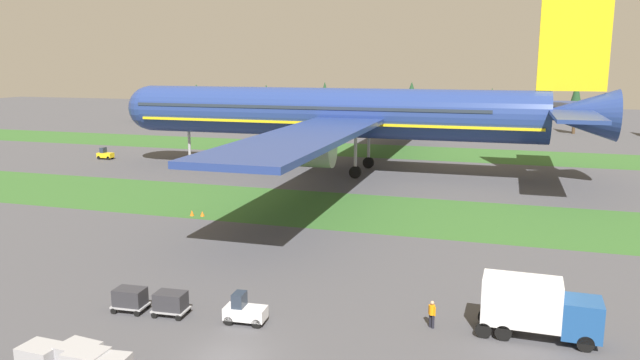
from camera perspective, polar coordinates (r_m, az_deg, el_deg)
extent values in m
plane|color=#47474C|center=(35.66, -8.53, -16.05)|extent=(400.00, 400.00, 0.00)
cube|color=#336028|center=(66.93, 4.49, -2.96)|extent=(320.00, 16.68, 0.01)
cube|color=#336028|center=(110.86, 9.69, 2.51)|extent=(320.00, 16.68, 0.01)
cylinder|color=navy|center=(89.90, 1.09, 6.30)|extent=(60.20, 7.48, 7.13)
sphere|color=navy|center=(102.22, -15.46, 6.48)|extent=(6.98, 6.98, 6.98)
cone|color=navy|center=(86.94, 22.64, 5.65)|extent=(10.31, 6.83, 6.77)
cube|color=yellow|center=(90.01, 1.09, 5.51)|extent=(58.73, 7.61, 0.36)
cube|color=#283342|center=(90.89, -1.15, 6.92)|extent=(52.86, 7.50, 0.44)
cube|color=navy|center=(66.32, -1.44, 3.99)|extent=(9.77, 40.40, 0.64)
cylinder|color=#A3A3A8|center=(72.77, -1.01, 2.76)|extent=(5.89, 3.95, 3.92)
cube|color=navy|center=(112.18, 6.23, 6.82)|extent=(9.77, 40.40, 0.64)
cylinder|color=#A3A3A8|center=(106.75, 4.84, 5.37)|extent=(5.89, 3.95, 3.92)
cube|color=navy|center=(77.42, 22.79, 5.48)|extent=(5.43, 14.70, 0.45)
cube|color=navy|center=(96.24, 21.69, 6.48)|extent=(5.43, 14.70, 0.45)
cube|color=yellow|center=(86.62, 22.60, 11.67)|extent=(8.59, 0.82, 12.11)
cylinder|color=#A3A3A8|center=(99.32, -12.09, 3.85)|extent=(0.44, 0.44, 7.06)
cylinder|color=black|center=(99.81, -12.01, 1.84)|extent=(1.20, 0.43, 1.20)
cylinder|color=#A3A3A8|center=(85.11, 3.33, 2.99)|extent=(0.44, 0.44, 6.81)
cylinder|color=black|center=(85.66, 3.30, 0.73)|extent=(1.70, 0.60, 1.70)
cylinder|color=#A3A3A8|center=(93.37, 4.56, 3.69)|extent=(0.44, 0.44, 6.81)
cylinder|color=black|center=(93.87, 4.53, 1.63)|extent=(1.70, 0.60, 1.70)
cube|color=silver|center=(39.41, -6.96, -12.17)|extent=(2.68, 1.46, 0.77)
cube|color=#283342|center=(39.22, -7.53, -10.98)|extent=(0.77, 1.13, 0.90)
cylinder|color=black|center=(39.75, -5.40, -12.53)|extent=(0.61, 0.24, 0.60)
cylinder|color=black|center=(38.81, -5.94, -13.15)|extent=(0.61, 0.24, 0.60)
cylinder|color=black|center=(40.34, -7.90, -12.23)|extent=(0.61, 0.24, 0.60)
cylinder|color=black|center=(39.41, -8.50, -12.83)|extent=(0.61, 0.24, 0.60)
cube|color=#A3A3A8|center=(41.48, -13.70, -11.63)|extent=(2.29, 1.64, 0.10)
cube|color=#2D2D33|center=(41.25, -13.74, -10.86)|extent=(2.02, 1.44, 1.10)
cylinder|color=black|center=(41.77, -12.21, -11.69)|extent=(0.41, 0.15, 0.40)
cylinder|color=black|center=(40.63, -13.07, -12.39)|extent=(0.41, 0.15, 0.40)
cylinder|color=black|center=(42.48, -14.28, -11.39)|extent=(0.41, 0.15, 0.40)
cylinder|color=black|center=(41.37, -15.19, -12.06)|extent=(0.41, 0.15, 0.40)
cube|color=#A3A3A8|center=(42.82, -17.22, -11.08)|extent=(2.29, 1.64, 0.10)
cube|color=#2D2D33|center=(42.60, -17.27, -10.33)|extent=(2.02, 1.44, 1.10)
cylinder|color=black|center=(43.04, -15.76, -11.16)|extent=(0.41, 0.15, 0.40)
cylinder|color=black|center=(41.95, -16.69, -11.82)|extent=(0.41, 0.15, 0.40)
cylinder|color=black|center=(43.85, -17.70, -10.86)|extent=(0.41, 0.15, 0.40)
cylinder|color=black|center=(42.77, -18.67, -11.49)|extent=(0.41, 0.15, 0.40)
cube|color=#1E4C8E|center=(39.23, 23.18, -11.72)|extent=(2.25, 2.35, 2.20)
cube|color=#283342|center=(39.19, 24.80, -11.19)|extent=(0.13, 2.07, 0.97)
cube|color=silver|center=(38.83, 18.24, -10.65)|extent=(4.55, 2.41, 2.80)
cylinder|color=black|center=(40.59, 23.26, -12.64)|extent=(0.97, 0.32, 0.96)
cylinder|color=black|center=(38.77, 23.49, -13.79)|extent=(0.97, 0.32, 0.96)
cylinder|color=black|center=(40.40, 16.80, -12.30)|extent=(0.97, 0.32, 0.96)
cylinder|color=black|center=(38.56, 16.69, -13.45)|extent=(0.97, 0.32, 0.96)
cylinder|color=black|center=(40.42, 15.17, -12.19)|extent=(0.97, 0.32, 0.96)
cylinder|color=black|center=(38.59, 14.98, -13.34)|extent=(0.97, 0.32, 0.96)
cube|color=yellow|center=(108.22, -19.35, 2.20)|extent=(2.61, 1.32, 0.77)
cube|color=#283342|center=(108.33, -19.54, 2.64)|extent=(0.71, 1.10, 0.90)
cylinder|color=black|center=(108.19, -18.77, 2.03)|extent=(0.60, 0.20, 0.60)
cylinder|color=black|center=(107.31, -19.11, 1.94)|extent=(0.60, 0.20, 0.60)
cylinder|color=black|center=(109.25, -19.55, 2.06)|extent=(0.60, 0.20, 0.60)
cylinder|color=black|center=(108.38, -19.89, 1.97)|extent=(0.60, 0.20, 0.60)
cylinder|color=black|center=(41.21, 16.51, -11.89)|extent=(0.18, 0.18, 0.85)
cylinder|color=black|center=(41.01, 16.43, -12.00)|extent=(0.18, 0.18, 0.85)
cylinder|color=orange|center=(40.83, 16.53, -11.00)|extent=(0.36, 0.36, 0.62)
sphere|color=tan|center=(40.67, 16.56, -10.39)|extent=(0.24, 0.24, 0.24)
cylinder|color=orange|center=(41.05, 16.61, -10.93)|extent=(0.10, 0.10, 0.58)
cylinder|color=orange|center=(40.64, 16.45, -11.15)|extent=(0.10, 0.10, 0.58)
cylinder|color=black|center=(39.31, 10.23, -12.75)|extent=(0.18, 0.18, 0.85)
cylinder|color=black|center=(39.18, 10.47, -12.84)|extent=(0.18, 0.18, 0.85)
cylinder|color=orange|center=(38.95, 10.39, -11.80)|extent=(0.36, 0.36, 0.62)
sphere|color=tan|center=(38.78, 10.41, -11.18)|extent=(0.24, 0.24, 0.24)
cylinder|color=orange|center=(39.11, 10.13, -11.75)|extent=(0.10, 0.10, 0.58)
cylinder|color=orange|center=(38.83, 10.64, -11.94)|extent=(0.10, 0.10, 0.58)
cube|color=#A3A3A8|center=(36.54, -24.53, -14.93)|extent=(2.08, 1.70, 1.55)
cube|color=#A3A3A8|center=(35.72, -21.53, -15.23)|extent=(2.17, 1.82, 1.62)
cone|color=orange|center=(66.36, -11.84, -3.02)|extent=(0.44, 0.44, 0.61)
cone|color=orange|center=(65.97, -10.90, -3.10)|extent=(0.44, 0.44, 0.54)
cylinder|color=#4C3823|center=(174.38, -16.38, 5.84)|extent=(0.70, 0.70, 3.31)
cone|color=#1E4223|center=(174.07, -16.45, 7.27)|extent=(5.02, 5.02, 5.45)
cylinder|color=#4C3823|center=(168.59, -11.35, 6.00)|extent=(0.70, 0.70, 3.87)
cone|color=#1E4223|center=(168.24, -11.42, 7.69)|extent=(6.34, 6.34, 6.10)
cylinder|color=#4C3823|center=(157.95, -4.98, 5.72)|extent=(0.70, 0.70, 3.19)
cone|color=#1E4223|center=(157.56, -5.02, 7.57)|extent=(5.03, 5.03, 7.01)
cylinder|color=#4C3823|center=(151.38, 0.45, 5.53)|extent=(0.70, 0.70, 3.20)
cone|color=#1E4223|center=(150.95, 0.45, 7.64)|extent=(4.36, 4.36, 7.95)
cylinder|color=#4C3823|center=(145.37, 8.45, 5.25)|extent=(0.70, 0.70, 3.55)
cone|color=#1E4223|center=(144.92, 8.51, 7.49)|extent=(5.45, 5.45, 7.84)
cylinder|color=#4C3823|center=(145.10, 15.57, 4.80)|extent=(0.70, 0.70, 2.74)
cone|color=#1E4223|center=(144.67, 15.67, 6.80)|extent=(4.09, 4.09, 7.42)
cylinder|color=#4C3823|center=(149.27, 22.56, 4.72)|extent=(0.70, 0.70, 3.76)
cone|color=#1E4223|center=(148.81, 22.73, 7.03)|extent=(3.67, 3.67, 8.33)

